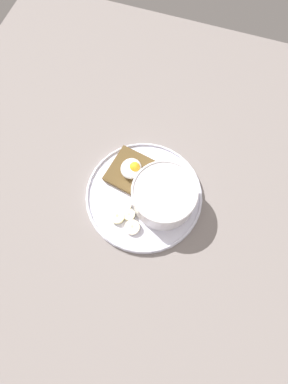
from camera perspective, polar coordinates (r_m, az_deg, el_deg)
ground_plane at (r=74.13cm, az=0.00°, el=-1.07°), size 120.00×120.00×2.00cm
plate at (r=72.43cm, az=0.00°, el=-0.60°), size 28.21×28.21×1.60cm
oatmeal_bowl at (r=68.54cm, az=3.81°, el=-0.75°), size 14.91×14.91×7.05cm
toast_slice at (r=73.65cm, az=-2.41°, el=3.88°), size 12.19×12.19×1.55cm
poached_egg at (r=71.76cm, az=-2.34°, el=4.55°), size 5.43×5.02×3.34cm
banana_slice_front at (r=70.91cm, az=-3.67°, el=-2.70°), size 3.35×3.42×1.23cm
banana_slice_left at (r=70.18cm, az=-5.11°, el=-4.64°), size 4.98×5.01×1.51cm
banana_slice_back at (r=70.08cm, az=-2.87°, el=-4.39°), size 3.94×3.94×1.41cm
banana_slice_right at (r=69.27cm, az=-2.14°, el=-6.71°), size 4.40×4.30×1.77cm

